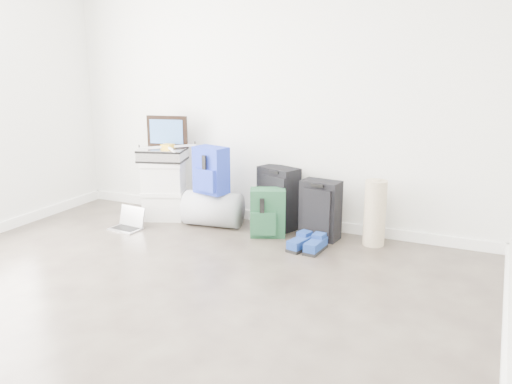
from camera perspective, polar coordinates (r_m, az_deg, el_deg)
The scene contains 14 objects.
ground at distance 3.63m, azimuth -14.91°, elevation -13.91°, with size 5.00×5.00×0.00m, color #312823.
room_envelope at distance 3.22m, azimuth -16.73°, elevation 14.39°, with size 4.52×5.02×2.71m.
boxes_stack at distance 5.73m, azimuth -9.65°, elevation 0.24°, with size 0.52×0.48×0.61m.
briefcase at distance 5.66m, azimuth -9.81°, elevation 3.88°, with size 0.46×0.34×0.13m, color #B2B2B7.
painting at distance 5.70m, azimuth -9.35°, elevation 6.30°, with size 0.43×0.12×0.32m.
drone at distance 5.58m, azimuth -9.28°, elevation 4.72°, with size 0.44×0.44×0.05m.
duffel_bag at distance 5.45m, azimuth -4.55°, elevation -1.80°, with size 0.35×0.35×0.56m, color gray.
blue_backpack at distance 5.33m, azimuth -4.80°, elevation 2.21°, with size 0.36×0.30×0.46m.
large_suitcase at distance 5.34m, azimuth 2.36°, elevation -0.63°, with size 0.45×0.37×0.61m.
green_backpack at distance 5.12m, azimuth 1.19°, elevation -2.29°, with size 0.38×0.34×0.46m.
carry_on at distance 5.06m, azimuth 6.77°, elevation -1.91°, with size 0.37×0.26×0.56m.
shoes at distance 4.82m, azimuth 5.51°, elevation -5.55°, with size 0.30×0.33×0.10m.
rolled_rug at distance 4.98m, azimuth 12.40°, elevation -2.18°, with size 0.20×0.20×0.60m, color tan.
laptop at distance 5.53m, azimuth -13.30°, elevation -3.24°, with size 0.32×0.24×0.21m.
Camera 1 is at (2.11, -2.41, 1.69)m, focal length 38.00 mm.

